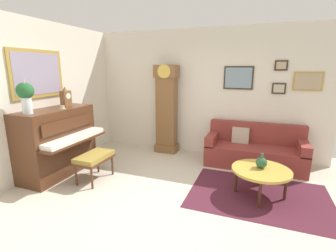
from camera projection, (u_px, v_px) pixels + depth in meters
ground_plane at (165, 204)px, 3.68m from camera, size 6.40×6.00×0.10m
wall_left at (26, 100)px, 4.24m from camera, size 0.13×4.90×2.80m
wall_back at (204, 93)px, 5.53m from camera, size 5.30×0.13×2.80m
area_rug at (258, 195)px, 3.82m from camera, size 2.10×1.50×0.01m
piano at (58, 141)px, 4.52m from camera, size 0.87×1.44×1.24m
piano_bench at (94, 158)px, 4.28m from camera, size 0.42×0.70×0.48m
grandfather_clock at (167, 112)px, 5.66m from camera, size 0.52×0.34×2.03m
couch at (254, 150)px, 4.99m from camera, size 1.90×0.80×0.84m
coffee_table at (261, 171)px, 3.73m from camera, size 0.88×0.88×0.45m
mantel_clock at (66, 98)px, 4.61m from camera, size 0.13×0.18×0.38m
flower_vase at (26, 94)px, 3.81m from camera, size 0.26×0.26×0.58m
teacup at (62, 108)px, 4.36m from camera, size 0.12×0.12×0.06m
green_jug at (261, 163)px, 3.75m from camera, size 0.17×0.17×0.24m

